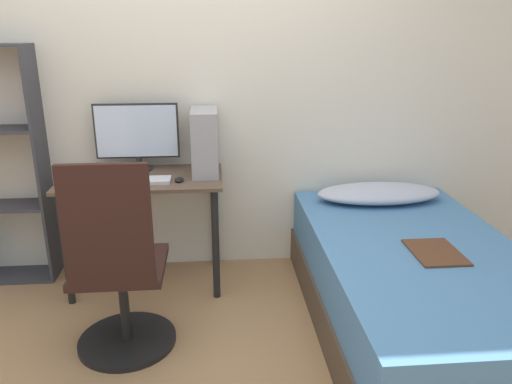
% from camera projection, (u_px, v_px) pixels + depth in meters
% --- Properties ---
extents(wall_back, '(8.00, 0.05, 2.50)m').
position_uv_depth(wall_back, '(182.00, 85.00, 3.22)').
color(wall_back, silver).
rests_on(wall_back, ground_plane).
extents(desk, '(0.99, 0.55, 0.73)m').
position_uv_depth(desk, '(143.00, 196.00, 3.12)').
color(desk, brown).
rests_on(desk, ground_plane).
extents(office_chair, '(0.51, 0.51, 1.05)m').
position_uv_depth(office_chair, '(119.00, 281.00, 2.48)').
color(office_chair, black).
rests_on(office_chair, ground_plane).
extents(bed, '(1.07, 1.93, 0.52)m').
position_uv_depth(bed, '(415.00, 290.00, 2.70)').
color(bed, '#4C3D2D').
rests_on(bed, ground_plane).
extents(pillow, '(0.81, 0.36, 0.11)m').
position_uv_depth(pillow, '(379.00, 193.00, 3.27)').
color(pillow, '#B2B7C6').
rests_on(pillow, bed).
extents(magazine, '(0.24, 0.32, 0.01)m').
position_uv_depth(magazine, '(435.00, 252.00, 2.53)').
color(magazine, '#56331E').
rests_on(magazine, bed).
extents(monitor, '(0.53, 0.18, 0.43)m').
position_uv_depth(monitor, '(137.00, 134.00, 3.17)').
color(monitor, black).
rests_on(monitor, desk).
extents(keyboard, '(0.38, 0.13, 0.02)m').
position_uv_depth(keyboard, '(138.00, 181.00, 2.97)').
color(keyboard, silver).
rests_on(keyboard, desk).
extents(pc_tower, '(0.16, 0.37, 0.40)m').
position_uv_depth(pc_tower, '(205.00, 141.00, 3.11)').
color(pc_tower, '#99999E').
rests_on(pc_tower, desk).
extents(mouse, '(0.06, 0.09, 0.02)m').
position_uv_depth(mouse, '(179.00, 180.00, 2.99)').
color(mouse, black).
rests_on(mouse, desk).
extents(phone, '(0.07, 0.14, 0.01)m').
position_uv_depth(phone, '(72.00, 179.00, 3.01)').
color(phone, '#B7B7BC').
rests_on(phone, desk).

